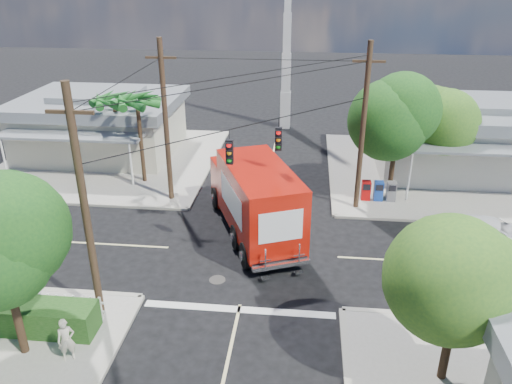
# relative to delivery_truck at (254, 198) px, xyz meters

# --- Properties ---
(ground) EXTENTS (120.00, 120.00, 0.00)m
(ground) POSITION_rel_delivery_truck_xyz_m (0.07, -1.93, -1.91)
(ground) COLOR black
(ground) RESTS_ON ground
(sidewalk_ne) EXTENTS (14.12, 14.12, 0.14)m
(sidewalk_ne) POSITION_rel_delivery_truck_xyz_m (10.95, 8.95, -1.84)
(sidewalk_ne) COLOR gray
(sidewalk_ne) RESTS_ON ground
(sidewalk_nw) EXTENTS (14.12, 14.12, 0.14)m
(sidewalk_nw) POSITION_rel_delivery_truck_xyz_m (-10.81, 8.95, -1.84)
(sidewalk_nw) COLOR gray
(sidewalk_nw) RESTS_ON ground
(road_markings) EXTENTS (32.00, 32.00, 0.01)m
(road_markings) POSITION_rel_delivery_truck_xyz_m (0.07, -3.40, -1.91)
(road_markings) COLOR beige
(road_markings) RESTS_ON ground
(building_ne) EXTENTS (11.80, 10.20, 4.50)m
(building_ne) POSITION_rel_delivery_truck_xyz_m (12.57, 10.04, 0.41)
(building_ne) COLOR silver
(building_ne) RESTS_ON sidewalk_ne
(building_nw) EXTENTS (10.80, 10.20, 4.30)m
(building_nw) POSITION_rel_delivery_truck_xyz_m (-11.93, 10.54, 0.31)
(building_nw) COLOR beige
(building_nw) RESTS_ON sidewalk_nw
(radio_tower) EXTENTS (0.80, 0.80, 17.00)m
(radio_tower) POSITION_rel_delivery_truck_xyz_m (0.57, 18.07, 3.73)
(radio_tower) COLOR silver
(radio_tower) RESTS_ON ground
(tree_ne_front) EXTENTS (4.21, 4.14, 6.66)m
(tree_ne_front) POSITION_rel_delivery_truck_xyz_m (7.28, 4.83, 2.85)
(tree_ne_front) COLOR #422D1C
(tree_ne_front) RESTS_ON sidewalk_ne
(tree_ne_back) EXTENTS (3.77, 3.66, 5.82)m
(tree_ne_back) POSITION_rel_delivery_truck_xyz_m (9.88, 7.03, 2.27)
(tree_ne_back) COLOR #422D1C
(tree_ne_back) RESTS_ON sidewalk_ne
(tree_se) EXTENTS (3.67, 3.54, 5.62)m
(tree_se) POSITION_rel_delivery_truck_xyz_m (7.08, -9.17, 2.13)
(tree_se) COLOR #422D1C
(tree_se) RESTS_ON sidewalk_se
(palm_nw_front) EXTENTS (3.01, 3.08, 5.59)m
(palm_nw_front) POSITION_rel_delivery_truck_xyz_m (-7.43, 5.57, 3.13)
(palm_nw_front) COLOR #422D1C
(palm_nw_front) RESTS_ON sidewalk_nw
(palm_nw_back) EXTENTS (3.01, 3.08, 5.19)m
(palm_nw_back) POSITION_rel_delivery_truck_xyz_m (-9.43, 7.07, 2.76)
(palm_nw_back) COLOR #422D1C
(palm_nw_back) RESTS_ON sidewalk_nw
(utility_poles) EXTENTS (12.00, 10.68, 9.00)m
(utility_poles) POSITION_rel_delivery_truck_xyz_m (-1.52, -0.32, 2.76)
(utility_poles) COLOR #473321
(utility_poles) RESTS_ON ground
(picket_fence) EXTENTS (5.94, 0.06, 1.00)m
(picket_fence) POSITION_rel_delivery_truck_xyz_m (-7.73, -7.53, -1.23)
(picket_fence) COLOR silver
(picket_fence) RESTS_ON sidewalk_sw
(hedge_sw) EXTENTS (6.20, 1.20, 1.10)m
(hedge_sw) POSITION_rel_delivery_truck_xyz_m (-7.93, -8.33, -1.22)
(hedge_sw) COLOR #163F10
(hedge_sw) RESTS_ON sidewalk_sw
(vending_boxes) EXTENTS (1.90, 0.50, 1.10)m
(vending_boxes) POSITION_rel_delivery_truck_xyz_m (6.57, 4.27, -1.22)
(vending_boxes) COLOR #BD0A0A
(vending_boxes) RESTS_ON sidewalk_ne
(delivery_truck) EXTENTS (5.66, 9.01, 3.77)m
(delivery_truck) POSITION_rel_delivery_truck_xyz_m (0.00, 0.00, 0.00)
(delivery_truck) COLOR black
(delivery_truck) RESTS_ON ground
(parked_car) EXTENTS (5.70, 3.31, 1.49)m
(parked_car) POSITION_rel_delivery_truck_xyz_m (11.21, -0.46, -1.17)
(parked_car) COLOR silver
(parked_car) RESTS_ON ground
(pedestrian) EXTENTS (0.68, 0.60, 1.58)m
(pedestrian) POSITION_rel_delivery_truck_xyz_m (-5.24, -9.61, -0.99)
(pedestrian) COLOR beige
(pedestrian) RESTS_ON sidewalk_sw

